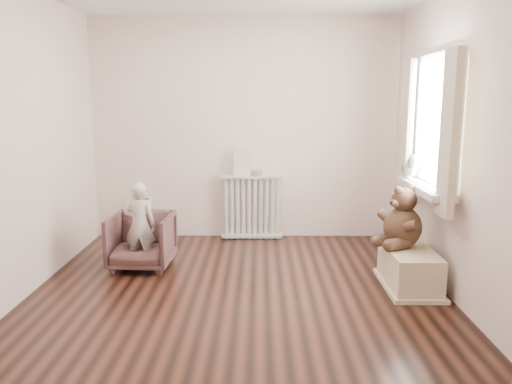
{
  "coord_description": "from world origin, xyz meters",
  "views": [
    {
      "loc": [
        0.19,
        -4.15,
        1.66
      ],
      "look_at": [
        0.15,
        0.45,
        0.8
      ],
      "focal_mm": 35.0,
      "sensor_mm": 36.0,
      "label": 1
    }
  ],
  "objects_px": {
    "toy_vanity": "(143,217)",
    "armchair": "(142,241)",
    "child": "(140,225)",
    "plush_cat": "(410,167)",
    "radiator": "(252,207)",
    "teddy_bear": "(404,211)",
    "toy_bench": "(409,266)"
  },
  "relations": [
    {
      "from": "radiator",
      "to": "armchair",
      "type": "bearing_deg",
      "value": -135.3
    },
    {
      "from": "radiator",
      "to": "teddy_bear",
      "type": "bearing_deg",
      "value": -46.73
    },
    {
      "from": "radiator",
      "to": "child",
      "type": "height_order",
      "value": "child"
    },
    {
      "from": "child",
      "to": "plush_cat",
      "type": "bearing_deg",
      "value": -174.05
    },
    {
      "from": "radiator",
      "to": "armchair",
      "type": "distance_m",
      "value": 1.52
    },
    {
      "from": "toy_vanity",
      "to": "armchair",
      "type": "height_order",
      "value": "armchair"
    },
    {
      "from": "radiator",
      "to": "toy_bench",
      "type": "distance_m",
      "value": 2.14
    },
    {
      "from": "armchair",
      "to": "radiator",
      "type": "bearing_deg",
      "value": 47.71
    },
    {
      "from": "toy_vanity",
      "to": "armchair",
      "type": "bearing_deg",
      "value": -77.5
    },
    {
      "from": "child",
      "to": "toy_bench",
      "type": "height_order",
      "value": "child"
    },
    {
      "from": "armchair",
      "to": "teddy_bear",
      "type": "relative_size",
      "value": 1.11
    },
    {
      "from": "child",
      "to": "toy_bench",
      "type": "bearing_deg",
      "value": 172.57
    },
    {
      "from": "radiator",
      "to": "child",
      "type": "relative_size",
      "value": 0.9
    },
    {
      "from": "armchair",
      "to": "toy_bench",
      "type": "relative_size",
      "value": 0.81
    },
    {
      "from": "toy_bench",
      "to": "teddy_bear",
      "type": "xyz_separation_m",
      "value": [
        -0.05,
        0.11,
        0.47
      ]
    },
    {
      "from": "radiator",
      "to": "teddy_bear",
      "type": "relative_size",
      "value": 1.41
    },
    {
      "from": "toy_bench",
      "to": "plush_cat",
      "type": "height_order",
      "value": "plush_cat"
    },
    {
      "from": "radiator",
      "to": "plush_cat",
      "type": "bearing_deg",
      "value": -31.99
    },
    {
      "from": "radiator",
      "to": "teddy_bear",
      "type": "xyz_separation_m",
      "value": [
        1.38,
        -1.47,
        0.28
      ]
    },
    {
      "from": "toy_vanity",
      "to": "teddy_bear",
      "type": "height_order",
      "value": "teddy_bear"
    },
    {
      "from": "armchair",
      "to": "plush_cat",
      "type": "relative_size",
      "value": 2.11
    },
    {
      "from": "toy_vanity",
      "to": "plush_cat",
      "type": "bearing_deg",
      "value": -18.28
    },
    {
      "from": "child",
      "to": "plush_cat",
      "type": "xyz_separation_m",
      "value": [
        2.65,
        0.14,
        0.55
      ]
    },
    {
      "from": "radiator",
      "to": "toy_bench",
      "type": "relative_size",
      "value": 1.03
    },
    {
      "from": "toy_bench",
      "to": "toy_vanity",
      "type": "bearing_deg",
      "value": 150.5
    },
    {
      "from": "radiator",
      "to": "child",
      "type": "distance_m",
      "value": 1.55
    },
    {
      "from": "teddy_bear",
      "to": "plush_cat",
      "type": "bearing_deg",
      "value": 44.2
    },
    {
      "from": "toy_vanity",
      "to": "toy_bench",
      "type": "distance_m",
      "value": 3.14
    },
    {
      "from": "armchair",
      "to": "toy_bench",
      "type": "bearing_deg",
      "value": -8.53
    },
    {
      "from": "child",
      "to": "toy_bench",
      "type": "distance_m",
      "value": 2.56
    },
    {
      "from": "child",
      "to": "plush_cat",
      "type": "relative_size",
      "value": 2.99
    },
    {
      "from": "teddy_bear",
      "to": "plush_cat",
      "type": "height_order",
      "value": "plush_cat"
    }
  ]
}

